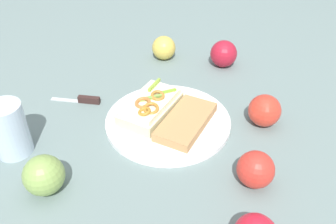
{
  "coord_description": "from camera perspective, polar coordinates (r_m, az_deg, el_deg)",
  "views": [
    {
      "loc": [
        -0.63,
        -0.11,
        0.51
      ],
      "look_at": [
        0.0,
        0.0,
        0.03
      ],
      "focal_mm": 38.0,
      "sensor_mm": 36.0,
      "label": 1
    }
  ],
  "objects": [
    {
      "name": "plate",
      "position": [
        0.82,
        0.0,
        -1.48
      ],
      "size": [
        0.29,
        0.29,
        0.01
      ],
      "primitive_type": "cylinder",
      "color": "white",
      "rests_on": "ground_plane"
    },
    {
      "name": "apple_3",
      "position": [
        0.83,
        15.23,
        0.23
      ],
      "size": [
        0.08,
        0.08,
        0.07
      ],
      "primitive_type": "sphere",
      "rotation": [
        0.0,
        0.0,
        3.05
      ],
      "color": "red",
      "rests_on": "ground_plane"
    },
    {
      "name": "bread_slice_side",
      "position": [
        0.79,
        2.92,
        -1.52
      ],
      "size": [
        0.18,
        0.13,
        0.02
      ],
      "primitive_type": "cube",
      "rotation": [
        0.0,
        0.0,
        5.98
      ],
      "color": "tan",
      "rests_on": "plate"
    },
    {
      "name": "drinking_glass",
      "position": [
        0.78,
        -24.17,
        -2.57
      ],
      "size": [
        0.07,
        0.07,
        0.12
      ],
      "primitive_type": "cylinder",
      "color": "silver",
      "rests_on": "ground_plane"
    },
    {
      "name": "apple_2",
      "position": [
        0.68,
        13.88,
        -8.93
      ],
      "size": [
        0.1,
        0.1,
        0.07
      ],
      "primitive_type": "sphere",
      "rotation": [
        0.0,
        0.0,
        2.37
      ],
      "color": "red",
      "rests_on": "ground_plane"
    },
    {
      "name": "apple_4",
      "position": [
        0.69,
        -19.29,
        -9.54
      ],
      "size": [
        0.11,
        0.11,
        0.08
      ],
      "primitive_type": "sphere",
      "rotation": [
        0.0,
        0.0,
        4.09
      ],
      "color": "#82A14E",
      "rests_on": "ground_plane"
    },
    {
      "name": "ground_plane",
      "position": [
        0.82,
        0.0,
        -1.83
      ],
      "size": [
        2.0,
        2.0,
        0.0
      ],
      "primitive_type": "plane",
      "color": "slate",
      "rests_on": "ground"
    },
    {
      "name": "sandwich",
      "position": [
        0.82,
        -2.82,
        0.93
      ],
      "size": [
        0.18,
        0.14,
        0.05
      ],
      "rotation": [
        0.0,
        0.0,
        5.96
      ],
      "color": "beige",
      "rests_on": "plate"
    },
    {
      "name": "apple_0",
      "position": [
        1.07,
        -0.67,
        10.26
      ],
      "size": [
        0.09,
        0.09,
        0.07
      ],
      "primitive_type": "sphere",
      "rotation": [
        0.0,
        0.0,
        0.36
      ],
      "color": "gold",
      "rests_on": "ground_plane"
    },
    {
      "name": "knife",
      "position": [
        0.91,
        -13.37,
        1.92
      ],
      "size": [
        0.01,
        0.13,
        0.02
      ],
      "rotation": [
        0.0,
        0.0,
        1.58
      ],
      "color": "silver",
      "rests_on": "ground_plane"
    },
    {
      "name": "apple_5",
      "position": [
        1.04,
        8.91,
        9.22
      ],
      "size": [
        0.11,
        0.11,
        0.08
      ],
      "primitive_type": "sphere",
      "rotation": [
        0.0,
        0.0,
        0.59
      ],
      "color": "#A8192B",
      "rests_on": "ground_plane"
    }
  ]
}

